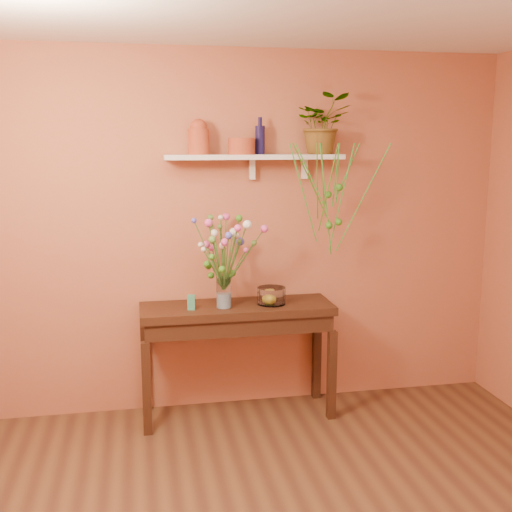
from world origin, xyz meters
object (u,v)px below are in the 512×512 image
object	(u,v)px
blue_bottle	(260,139)
glass_bowl	(271,296)
terracotta_jug	(199,137)
spider_plant	(323,124)
glass_vase	(224,295)
sideboard	(237,321)
bouquet	(225,244)

from	to	relation	value
blue_bottle	glass_bowl	xyz separation A→B (m)	(0.05, -0.16, -1.13)
terracotta_jug	spider_plant	xyz separation A→B (m)	(0.91, -0.02, 0.10)
glass_vase	glass_bowl	size ratio (longest dim) A/B	1.07
terracotta_jug	sideboard	bearing A→B (deg)	-26.92
terracotta_jug	bouquet	world-z (taller)	terracotta_jug
terracotta_jug	glass_bowl	bearing A→B (deg)	-16.58
glass_vase	bouquet	bearing A→B (deg)	-49.72
terracotta_jug	glass_bowl	size ratio (longest dim) A/B	1.21
terracotta_jug	spider_plant	size ratio (longest dim) A/B	0.58
glass_bowl	bouquet	bearing A→B (deg)	-173.42
terracotta_jug	blue_bottle	world-z (taller)	blue_bottle
terracotta_jug	bouquet	bearing A→B (deg)	-50.53
glass_vase	terracotta_jug	bearing A→B (deg)	129.42
sideboard	spider_plant	world-z (taller)	spider_plant
blue_bottle	sideboard	bearing A→B (deg)	-144.93
sideboard	bouquet	distance (m)	0.60
sideboard	terracotta_jug	bearing A→B (deg)	153.08
bouquet	spider_plant	bearing A→B (deg)	12.73
sideboard	blue_bottle	size ratio (longest dim) A/B	5.32
terracotta_jug	spider_plant	distance (m)	0.91
blue_bottle	bouquet	world-z (taller)	blue_bottle
blue_bottle	spider_plant	bearing A→B (deg)	-4.08
sideboard	glass_bowl	bearing A→B (deg)	-5.24
blue_bottle	glass_vase	bearing A→B (deg)	-147.72
blue_bottle	bouquet	distance (m)	0.81
glass_vase	spider_plant	bearing A→B (deg)	11.70
terracotta_jug	glass_bowl	xyz separation A→B (m)	(0.50, -0.15, -1.15)
terracotta_jug	bouquet	xyz separation A→B (m)	(0.16, -0.19, -0.74)
blue_bottle	glass_bowl	bearing A→B (deg)	-71.61
blue_bottle	glass_vase	xyz separation A→B (m)	(-0.30, -0.19, -1.10)
spider_plant	bouquet	bearing A→B (deg)	-167.27
terracotta_jug	glass_vase	world-z (taller)	terracotta_jug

